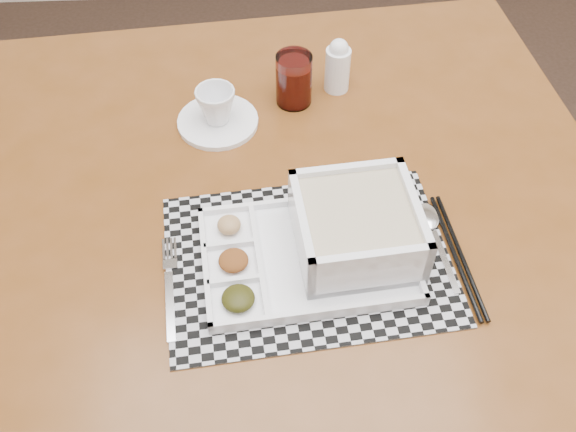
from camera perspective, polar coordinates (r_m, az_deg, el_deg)
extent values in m
cube|color=#5C3210|center=(1.08, 0.45, 0.07)|extent=(1.21, 1.21, 0.04)
cylinder|color=#5C3210|center=(1.76, -18.64, 1.77)|extent=(0.06, 0.06, 0.79)
cylinder|color=#5C3210|center=(1.82, 13.56, 5.41)|extent=(0.06, 0.06, 0.79)
cube|color=#5C3210|center=(1.47, -2.59, 12.60)|extent=(0.95, 0.13, 0.09)
cube|color=#5C3210|center=(1.18, -23.16, -4.73)|extent=(0.13, 0.95, 0.09)
cube|color=#5C3210|center=(1.27, 22.20, 0.67)|extent=(0.13, 0.95, 0.09)
cube|color=#B4B4BC|center=(0.99, 1.78, -3.84)|extent=(0.46, 0.35, 0.00)
cube|color=white|center=(0.99, 1.75, -3.65)|extent=(0.34, 0.25, 0.01)
cube|color=white|center=(1.04, 0.76, 1.35)|extent=(0.32, 0.04, 0.01)
cube|color=white|center=(0.92, 2.92, -8.51)|extent=(0.32, 0.04, 0.01)
cube|color=white|center=(0.97, -7.35, -4.38)|extent=(0.03, 0.22, 0.01)
cube|color=white|center=(1.01, 10.53, -2.13)|extent=(0.03, 0.22, 0.01)
cube|color=white|center=(0.97, -2.60, -3.81)|extent=(0.03, 0.20, 0.01)
cube|color=white|center=(0.95, -4.89, -5.76)|extent=(0.08, 0.02, 0.01)
cube|color=white|center=(0.99, -5.28, -2.54)|extent=(0.08, 0.02, 0.01)
ellipsoid|color=black|center=(0.93, -4.45, -7.31)|extent=(0.05, 0.05, 0.02)
ellipsoid|color=#54290E|center=(0.97, -4.87, -3.95)|extent=(0.05, 0.05, 0.02)
ellipsoid|color=olive|center=(1.01, -5.26, -0.78)|extent=(0.04, 0.04, 0.02)
cube|color=white|center=(1.00, 5.94, -2.28)|extent=(0.20, 0.20, 0.01)
cube|color=white|center=(1.02, 5.08, 2.73)|extent=(0.18, 0.03, 0.09)
cube|color=white|center=(0.92, 7.28, -4.95)|extent=(0.18, 0.03, 0.09)
cube|color=white|center=(0.95, 1.19, -1.52)|extent=(0.03, 0.18, 0.09)
cube|color=white|center=(0.99, 10.88, -0.31)|extent=(0.03, 0.18, 0.09)
cube|color=#C0AD8E|center=(0.97, 6.10, -1.05)|extent=(0.17, 0.17, 0.08)
cube|color=silver|center=(0.96, -10.27, -7.84)|extent=(0.02, 0.12, 0.00)
cube|color=silver|center=(1.00, -10.43, -4.23)|extent=(0.02, 0.02, 0.00)
cube|color=silver|center=(1.02, -10.99, -2.93)|extent=(0.01, 0.04, 0.00)
cube|color=silver|center=(1.02, -10.66, -2.89)|extent=(0.01, 0.04, 0.00)
cube|color=silver|center=(1.02, -10.32, -2.85)|extent=(0.01, 0.04, 0.00)
cube|color=silver|center=(1.02, -9.99, -2.81)|extent=(0.01, 0.04, 0.00)
cube|color=silver|center=(1.02, 13.79, -3.92)|extent=(0.02, 0.12, 0.00)
ellipsoid|color=silver|center=(1.06, 12.35, -0.01)|extent=(0.04, 0.06, 0.01)
cylinder|color=black|center=(1.02, 14.63, -3.43)|extent=(0.03, 0.24, 0.01)
cylinder|color=black|center=(1.03, 15.15, -3.35)|extent=(0.03, 0.24, 0.01)
cylinder|color=white|center=(1.21, -6.25, 8.35)|extent=(0.15, 0.15, 0.01)
imported|color=white|center=(1.18, -6.41, 9.75)|extent=(0.08, 0.08, 0.07)
cylinder|color=white|center=(1.22, 0.53, 12.04)|extent=(0.07, 0.07, 0.10)
cylinder|color=#450805|center=(1.23, 0.52, 11.63)|extent=(0.06, 0.06, 0.08)
cylinder|color=white|center=(1.26, 4.41, 12.84)|extent=(0.05, 0.05, 0.09)
sphere|color=white|center=(1.23, 4.55, 14.65)|extent=(0.04, 0.04, 0.04)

